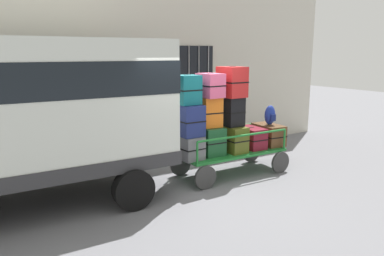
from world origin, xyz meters
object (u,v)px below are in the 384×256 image
object	(u,v)px
suitcase_midleft_middle	(212,113)
suitcase_midleft_top	(210,85)
suitcase_left_middle	(189,120)
suitcase_left_top	(188,90)
suitcase_right_bottom	(268,134)
backpack	(270,115)
van	(14,107)
suitcase_center_top	(232,82)
suitcase_center_bottom	(231,138)
suitcase_left_bottom	(188,147)
suitcase_midright_bottom	(251,138)
suitcase_center_middle	(231,111)
luggage_cart	(231,156)
suitcase_midleft_bottom	(210,141)

from	to	relation	value
suitcase_midleft_middle	suitcase_midleft_top	distance (m)	0.55
suitcase_left_middle	suitcase_midleft_top	distance (m)	0.84
suitcase_left_middle	suitcase_left_top	size ratio (longest dim) A/B	1.08
suitcase_right_bottom	backpack	size ratio (longest dim) A/B	1.80
van	suitcase_center_top	world-z (taller)	van
van	suitcase_midleft_middle	distance (m)	3.59
van	suitcase_center_bottom	world-z (taller)	van
van	suitcase_midleft_top	distance (m)	3.58
suitcase_left_bottom	suitcase_midright_bottom	world-z (taller)	suitcase_left_bottom
suitcase_center_middle	backpack	bearing A→B (deg)	-1.86
suitcase_center_bottom	suitcase_right_bottom	bearing A→B (deg)	1.24
van	suitcase_left_bottom	distance (m)	3.19
suitcase_midright_bottom	luggage_cart	bearing A→B (deg)	-179.51
suitcase_right_bottom	backpack	distance (m)	0.46
suitcase_center_middle	suitcase_right_bottom	size ratio (longest dim) A/B	0.76
suitcase_midleft_top	suitcase_midright_bottom	world-z (taller)	suitcase_midleft_top
suitcase_midleft_bottom	suitcase_center_middle	size ratio (longest dim) A/B	0.96
suitcase_right_bottom	suitcase_center_top	bearing A→B (deg)	-179.36
suitcase_left_top	luggage_cart	bearing A→B (deg)	0.04
suitcase_midleft_middle	suitcase_right_bottom	size ratio (longest dim) A/B	0.76
suitcase_midright_bottom	suitcase_right_bottom	bearing A→B (deg)	3.60
luggage_cart	suitcase_midleft_top	distance (m)	1.62
luggage_cart	suitcase_left_bottom	world-z (taller)	suitcase_left_bottom
suitcase_left_middle	suitcase_midleft_bottom	world-z (taller)	suitcase_left_middle
suitcase_center_top	backpack	bearing A→B (deg)	-2.18
suitcase_left_bottom	suitcase_center_top	bearing A→B (deg)	2.34
luggage_cart	backpack	size ratio (longest dim) A/B	5.49
suitcase_midleft_middle	suitcase_center_top	world-z (taller)	suitcase_center_top
van	suitcase_center_middle	world-z (taller)	van
luggage_cart	suitcase_center_bottom	size ratio (longest dim) A/B	3.15
suitcase_midleft_bottom	suitcase_midleft_middle	distance (m)	0.59
suitcase_midright_bottom	suitcase_right_bottom	size ratio (longest dim) A/B	0.89
suitcase_midleft_top	suitcase_midright_bottom	bearing A→B (deg)	-0.83
suitcase_midleft_middle	van	bearing A→B (deg)	173.97
suitcase_center_bottom	suitcase_left_top	bearing A→B (deg)	-179.15
van	suitcase_center_top	bearing A→B (deg)	-4.40
van	suitcase_midleft_middle	world-z (taller)	van
luggage_cart	suitcase_right_bottom	bearing A→B (deg)	2.05
suitcase_left_top	suitcase_midleft_bottom	world-z (taller)	suitcase_left_top
suitcase_midright_bottom	suitcase_right_bottom	xyz separation A→B (m)	(0.54, 0.03, 0.00)
luggage_cart	suitcase_right_bottom	xyz separation A→B (m)	(1.08, 0.04, 0.34)
luggage_cart	backpack	distance (m)	1.32
suitcase_center_bottom	suitcase_midright_bottom	size ratio (longest dim) A/B	1.09
backpack	suitcase_midleft_bottom	bearing A→B (deg)	179.48
suitcase_left_bottom	suitcase_left_middle	size ratio (longest dim) A/B	1.07
suitcase_center_top	suitcase_midright_bottom	distance (m)	1.35
suitcase_midright_bottom	suitcase_midleft_top	bearing A→B (deg)	179.17
suitcase_right_bottom	suitcase_left_middle	bearing A→B (deg)	-178.00
suitcase_center_top	suitcase_right_bottom	xyz separation A→B (m)	(1.08, 0.01, -1.24)
van	suitcase_midleft_bottom	size ratio (longest dim) A/B	8.59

